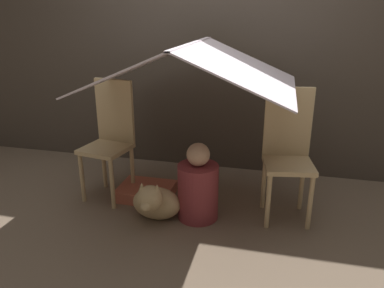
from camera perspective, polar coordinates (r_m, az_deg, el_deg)
The scene contains 8 objects.
ground_plane at distance 2.98m, azimuth -1.08°, elevation -11.63°, with size 8.80×8.80×0.00m, color #7A6651.
wall_back at distance 3.69m, azimuth 3.45°, elevation 14.98°, with size 7.00×0.05×2.50m.
chair_left at distance 3.26m, azimuth -12.35°, elevation 1.22°, with size 0.42×0.42×1.01m.
chair_right at distance 2.95m, azimuth 14.38°, elevation -0.90°, with size 0.42×0.42×1.01m.
sheet_canopy at distance 2.80m, azimuth 0.00°, elevation 11.96°, with size 1.50×1.23×0.33m.
person_front at distance 2.91m, azimuth 0.92°, elevation -6.67°, with size 0.32×0.32×0.62m.
dog at distance 2.92m, azimuth -5.69°, elevation -8.75°, with size 0.39×0.39×0.37m.
floor_cushion at distance 3.34m, azimuth -7.00°, elevation -7.17°, with size 0.47×0.37×0.10m.
Camera 1 is at (0.65, -2.46, 1.55)m, focal length 35.00 mm.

